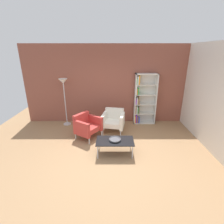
{
  "coord_description": "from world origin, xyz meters",
  "views": [
    {
      "loc": [
        0.08,
        -3.81,
        2.64
      ],
      "look_at": [
        0.06,
        0.84,
        0.95
      ],
      "focal_mm": 26.87,
      "sensor_mm": 36.0,
      "label": 1
    }
  ],
  "objects_px": {
    "bookshelf_tall": "(143,100)",
    "armchair_corner_red": "(87,125)",
    "coffee_table_low": "(115,142)",
    "decorative_bowl": "(115,139)",
    "armchair_spare_guest": "(114,120)",
    "floor_lamp_torchiere": "(64,87)"
  },
  "relations": [
    {
      "from": "bookshelf_tall",
      "to": "armchair_corner_red",
      "type": "bearing_deg",
      "value": -148.84
    },
    {
      "from": "coffee_table_low",
      "to": "decorative_bowl",
      "type": "bearing_deg",
      "value": 0.0
    },
    {
      "from": "bookshelf_tall",
      "to": "armchair_spare_guest",
      "type": "distance_m",
      "value": 1.44
    },
    {
      "from": "bookshelf_tall",
      "to": "armchair_spare_guest",
      "type": "xyz_separation_m",
      "value": [
        -1.11,
        -0.76,
        -0.51
      ]
    },
    {
      "from": "decorative_bowl",
      "to": "floor_lamp_torchiere",
      "type": "relative_size",
      "value": 0.18
    },
    {
      "from": "decorative_bowl",
      "to": "armchair_spare_guest",
      "type": "distance_m",
      "value": 1.36
    },
    {
      "from": "bookshelf_tall",
      "to": "floor_lamp_torchiere",
      "type": "distance_m",
      "value": 2.94
    },
    {
      "from": "armchair_corner_red",
      "to": "decorative_bowl",
      "type": "bearing_deg",
      "value": -102.04
    },
    {
      "from": "floor_lamp_torchiere",
      "to": "armchair_corner_red",
      "type": "bearing_deg",
      "value": -48.31
    },
    {
      "from": "coffee_table_low",
      "to": "armchair_corner_red",
      "type": "distance_m",
      "value": 1.28
    },
    {
      "from": "armchair_spare_guest",
      "to": "floor_lamp_torchiere",
      "type": "height_order",
      "value": "floor_lamp_torchiere"
    },
    {
      "from": "decorative_bowl",
      "to": "armchair_corner_red",
      "type": "height_order",
      "value": "armchair_corner_red"
    },
    {
      "from": "floor_lamp_torchiere",
      "to": "coffee_table_low",
      "type": "bearing_deg",
      "value": -47.47
    },
    {
      "from": "armchair_corner_red",
      "to": "floor_lamp_torchiere",
      "type": "relative_size",
      "value": 0.54
    },
    {
      "from": "armchair_spare_guest",
      "to": "bookshelf_tall",
      "type": "bearing_deg",
      "value": 44.65
    },
    {
      "from": "bookshelf_tall",
      "to": "armchair_corner_red",
      "type": "xyz_separation_m",
      "value": [
        -1.97,
        -1.19,
        -0.51
      ]
    },
    {
      "from": "coffee_table_low",
      "to": "floor_lamp_torchiere",
      "type": "height_order",
      "value": "floor_lamp_torchiere"
    },
    {
      "from": "armchair_corner_red",
      "to": "bookshelf_tall",
      "type": "bearing_deg",
      "value": -24.32
    },
    {
      "from": "decorative_bowl",
      "to": "floor_lamp_torchiere",
      "type": "distance_m",
      "value": 2.85
    },
    {
      "from": "coffee_table_low",
      "to": "bookshelf_tall",
      "type": "bearing_deg",
      "value": 62.94
    },
    {
      "from": "coffee_table_low",
      "to": "armchair_corner_red",
      "type": "xyz_separation_m",
      "value": [
        -0.88,
        0.93,
        0.05
      ]
    },
    {
      "from": "bookshelf_tall",
      "to": "floor_lamp_torchiere",
      "type": "xyz_separation_m",
      "value": [
        -2.89,
        -0.16,
        0.53
      ]
    }
  ]
}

